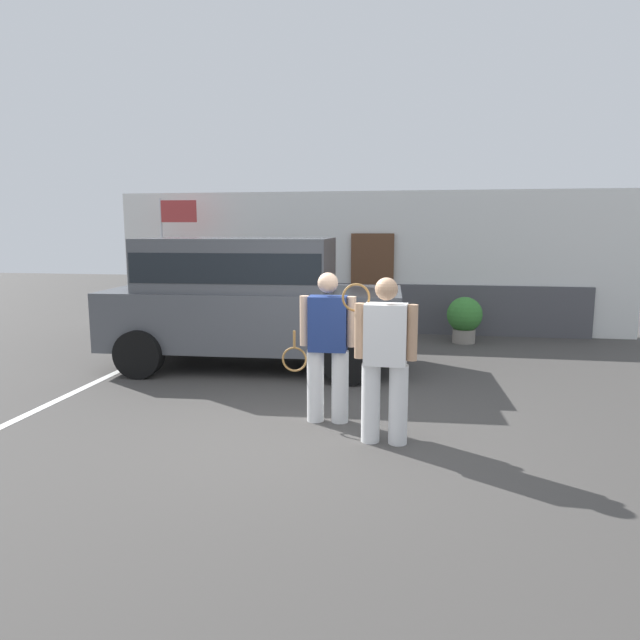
{
  "coord_description": "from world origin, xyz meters",
  "views": [
    {
      "loc": [
        1.12,
        -5.89,
        2.19
      ],
      "look_at": [
        -0.1,
        1.2,
        1.05
      ],
      "focal_mm": 32.23,
      "sensor_mm": 36.0,
      "label": 1
    }
  ],
  "objects_px": {
    "potted_plant_by_porch": "(464,317)",
    "flag_pole": "(171,240)",
    "tennis_player_woman": "(385,358)",
    "parked_suv": "(249,295)",
    "tennis_player_man": "(327,346)"
  },
  "relations": [
    {
      "from": "potted_plant_by_porch",
      "to": "flag_pole",
      "type": "distance_m",
      "value": 6.24
    },
    {
      "from": "tennis_player_woman",
      "to": "flag_pole",
      "type": "bearing_deg",
      "value": -47.56
    },
    {
      "from": "parked_suv",
      "to": "flag_pole",
      "type": "relative_size",
      "value": 1.65
    },
    {
      "from": "tennis_player_man",
      "to": "parked_suv",
      "type": "bearing_deg",
      "value": -58.55
    },
    {
      "from": "tennis_player_man",
      "to": "potted_plant_by_porch",
      "type": "bearing_deg",
      "value": -113.1
    },
    {
      "from": "tennis_player_man",
      "to": "tennis_player_woman",
      "type": "height_order",
      "value": "same"
    },
    {
      "from": "parked_suv",
      "to": "potted_plant_by_porch",
      "type": "relative_size",
      "value": 5.23
    },
    {
      "from": "tennis_player_man",
      "to": "tennis_player_woman",
      "type": "distance_m",
      "value": 0.88
    },
    {
      "from": "tennis_player_man",
      "to": "flag_pole",
      "type": "height_order",
      "value": "flag_pole"
    },
    {
      "from": "tennis_player_woman",
      "to": "potted_plant_by_porch",
      "type": "bearing_deg",
      "value": -100.01
    },
    {
      "from": "potted_plant_by_porch",
      "to": "flag_pole",
      "type": "height_order",
      "value": "flag_pole"
    },
    {
      "from": "parked_suv",
      "to": "potted_plant_by_porch",
      "type": "xyz_separation_m",
      "value": [
        3.56,
        2.54,
        -0.65
      ]
    },
    {
      "from": "potted_plant_by_porch",
      "to": "flag_pole",
      "type": "bearing_deg",
      "value": 178.38
    },
    {
      "from": "potted_plant_by_porch",
      "to": "tennis_player_woman",
      "type": "bearing_deg",
      "value": -102.33
    },
    {
      "from": "parked_suv",
      "to": "potted_plant_by_porch",
      "type": "distance_m",
      "value": 4.42
    }
  ]
}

